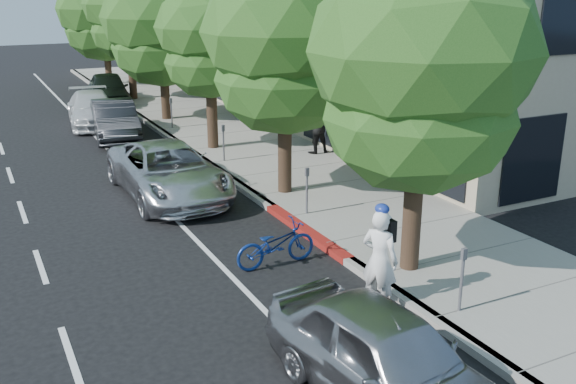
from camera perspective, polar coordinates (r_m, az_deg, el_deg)
ground at (r=15.34m, az=3.43°, el=-5.02°), size 120.00×120.00×0.00m
sidewalk at (r=23.04m, az=-1.64°, el=3.15°), size 4.60×56.00×0.15m
curb at (r=22.19m, az=-7.01°, el=2.43°), size 0.30×56.00×0.15m
curb_red_segment at (r=16.11m, az=1.65°, el=-3.53°), size 0.32×4.00×0.15m
storefront_building at (r=34.59m, az=2.26°, el=13.90°), size 10.00×36.00×7.00m
street_tree_0 at (r=13.04m, az=11.85°, el=11.73°), size 4.63×4.63×7.54m
street_tree_1 at (r=18.11m, az=-0.31°, el=13.73°), size 4.67×4.67×7.53m
street_tree_2 at (r=23.63m, az=-7.05°, el=14.10°), size 3.87×3.87×7.02m
street_tree_3 at (r=29.32m, az=-11.25°, el=14.82°), size 5.22×5.22×7.53m
street_tree_4 at (r=35.10m, az=-14.12°, el=15.73°), size 4.55×4.55×7.84m
street_tree_5 at (r=40.98m, az=-16.10°, el=15.29°), size 5.51×5.51×7.60m
cyclist at (r=12.33m, az=8.15°, el=-6.02°), size 0.78×0.88×2.03m
bicycle at (r=14.24m, az=-1.10°, el=-4.68°), size 1.92×0.71×1.00m
silver_suv at (r=19.08m, az=-10.59°, el=1.83°), size 2.63×5.58×1.54m
dark_sedan at (r=26.89m, az=-15.15°, el=6.20°), size 2.15×4.79×1.53m
white_pickup at (r=29.90m, az=-17.01°, el=7.09°), size 2.56×5.13×1.43m
dark_suv_far at (r=34.70m, az=-15.69°, el=8.81°), size 2.58×5.03×1.64m
near_car_a at (r=9.83m, az=8.73°, el=-14.45°), size 2.33×4.63×1.51m
pedestrian at (r=23.10m, az=2.46°, el=5.84°), size 0.96×0.76×1.94m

